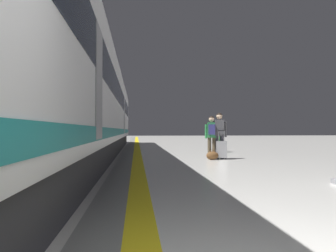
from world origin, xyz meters
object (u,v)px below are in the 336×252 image
Objects in this scene: passenger_mid at (212,133)px; waste_bin at (219,143)px; passenger_near at (219,132)px; suitcase_mid at (221,149)px; high_speed_train at (74,88)px; duffel_bag_near at (212,156)px.

passenger_mid is 1.74× the size of waste_bin.
passenger_near is 1.60× the size of suitcase_mid.
duffel_bag_near is (4.84, 0.02, -2.35)m from high_speed_train.
suitcase_mid is (0.36, 0.12, 0.21)m from duffel_bag_near.
passenger_near is 0.92m from duffel_bag_near.
duffel_bag_near is 0.42× the size of suitcase_mid.
passenger_near is 1.07× the size of passenger_mid.
high_speed_train is 38.02× the size of waste_bin.
high_speed_train is 5.13m from passenger_mid.
high_speed_train reaches higher than passenger_near.
duffel_bag_near is 0.83m from passenger_mid.
passenger_near is at bearing 34.75° from duffel_bag_near.
suitcase_mid is at bearing -67.45° from passenger_near.
suitcase_mid is (0.04, -0.10, -0.62)m from passenger_near.
duffel_bag_near is at bearing 0.29° from high_speed_train.
duffel_bag_near is at bearing -108.27° from waste_bin.
high_speed_train reaches higher than duffel_bag_near.
high_speed_train is 20.40× the size of passenger_near.
passenger_near is 0.29m from passenger_mid.
suitcase_mid is (5.20, 0.14, -2.14)m from high_speed_train.
suitcase_mid reaches higher than waste_bin.
high_speed_train is at bearing -148.17° from waste_bin.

